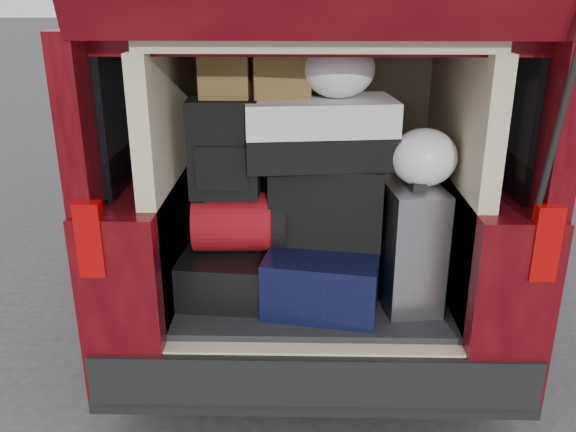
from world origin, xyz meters
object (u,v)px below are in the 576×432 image
navy_hardshell (326,270)px  backpack (224,149)px  silver_roller (410,245)px  black_hardshell (227,269)px  twotone_duffel (319,132)px  black_soft_case (328,201)px  red_duffel (239,221)px

navy_hardshell → backpack: size_ratio=1.40×
navy_hardshell → silver_roller: (0.37, -0.05, 0.15)m
black_hardshell → navy_hardshell: navy_hardshell is taller
navy_hardshell → twotone_duffel: (-0.04, 0.06, 0.64)m
black_soft_case → twotone_duffel: bearing=-152.1°
navy_hardshell → backpack: (-0.46, 0.02, 0.57)m
red_duffel → twotone_duffel: size_ratio=0.65×
black_hardshell → red_duffel: 0.25m
black_hardshell → silver_roller: silver_roller is taller
navy_hardshell → silver_roller: size_ratio=1.08×
twotone_duffel → silver_roller: bearing=-20.7°
backpack → twotone_duffel: (0.42, 0.03, 0.07)m
navy_hardshell → twotone_duffel: twotone_duffel is taller
silver_roller → twotone_duffel: 0.65m
navy_hardshell → backpack: 0.73m
silver_roller → backpack: bearing=168.3°
navy_hardshell → black_soft_case: 0.32m
silver_roller → twotone_duffel: twotone_duffel is taller
black_soft_case → twotone_duffel: (-0.05, -0.02, 0.33)m
silver_roller → black_soft_case: 0.42m
navy_hardshell → black_soft_case: (0.01, 0.07, 0.31)m
black_hardshell → silver_roller: size_ratio=0.95×
navy_hardshell → red_duffel: size_ratio=1.44×
black_soft_case → red_duffel: bearing=-168.7°
black_hardshell → twotone_duffel: (0.43, 0.00, 0.67)m
red_duffel → backpack: size_ratio=0.97×
silver_roller → black_soft_case: bearing=154.9°
silver_roller → red_duffel: size_ratio=1.33×
black_hardshell → black_soft_case: 0.58m
navy_hardshell → silver_roller: bearing=2.8°
silver_roller → twotone_duffel: bearing=159.1°
navy_hardshell → black_soft_case: size_ratio=1.20×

